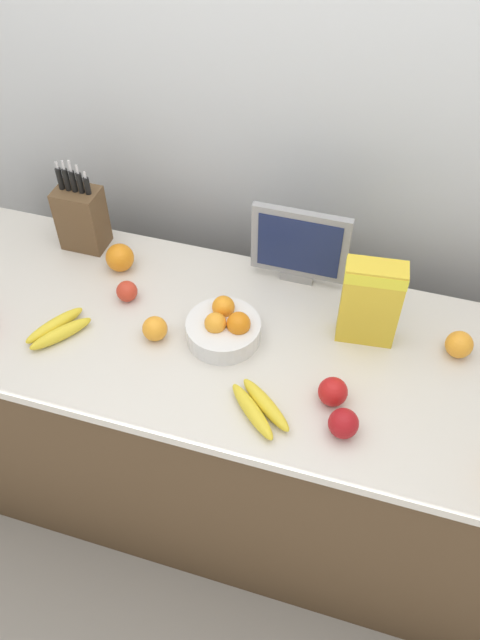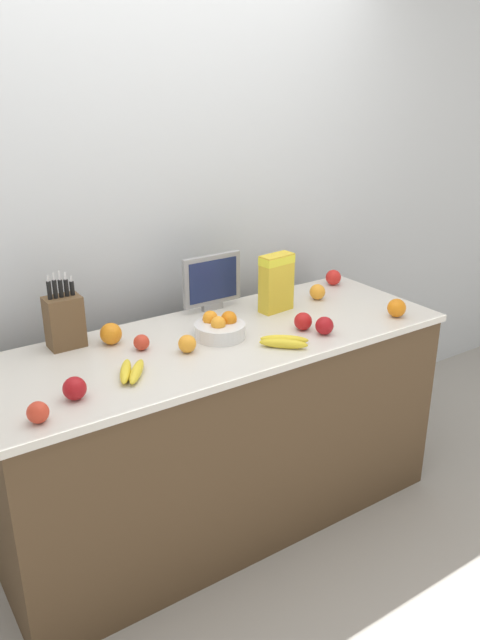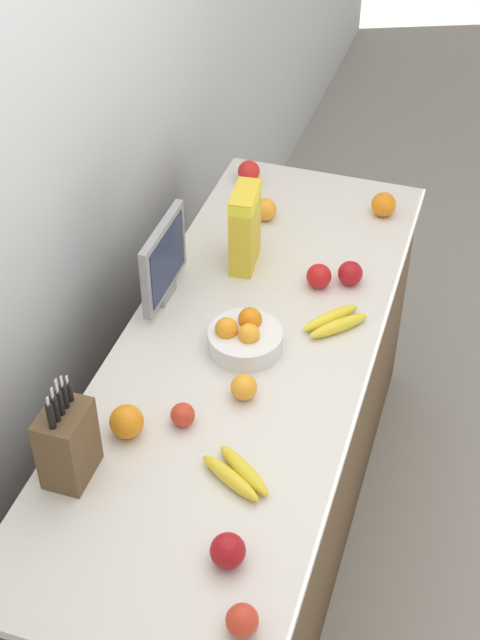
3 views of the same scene
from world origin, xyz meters
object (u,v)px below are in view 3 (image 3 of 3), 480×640
at_px(apple_middle, 242,620).
at_px(fruit_bowl, 244,338).
at_px(orange_front_left, 384,205).
at_px(apple_near_bananas, 183,415).
at_px(orange_back_center, 265,209).
at_px(orange_front_right, 127,422).
at_px(apple_front, 249,171).
at_px(small_monitor, 164,261).
at_px(knife_block, 67,442).
at_px(banana_bunch_left, 335,322).
at_px(apple_rightmost, 350,273).
at_px(orange_near_bowl, 244,387).
at_px(apple_rear, 228,551).
at_px(banana_bunch_right, 237,474).
at_px(apple_leftmost, 319,276).
at_px(cereal_box, 245,225).

bearing_deg(apple_middle, fruit_bowl, 17.36).
distance_m(fruit_bowl, orange_front_left, 0.83).
relative_size(apple_middle, orange_front_left, 0.84).
relative_size(apple_near_bananas, orange_front_left, 0.76).
height_order(apple_near_bananas, orange_back_center, orange_back_center).
bearing_deg(orange_front_right, apple_front, 3.13).
relative_size(small_monitor, orange_front_right, 3.30).
bearing_deg(orange_back_center, knife_block, 173.61).
relative_size(banana_bunch_left, apple_rightmost, 2.59).
bearing_deg(orange_front_right, orange_front_left, -19.95).
bearing_deg(orange_front_right, small_monitor, 11.20).
bearing_deg(fruit_bowl, apple_rightmost, -29.90).
xyz_separation_m(apple_near_bananas, orange_back_center, (0.97, 0.07, 0.01)).
height_order(apple_near_bananas, orange_front_right, orange_front_right).
bearing_deg(orange_near_bowl, orange_front_left, -10.99).
xyz_separation_m(apple_rear, orange_front_left, (1.48, -0.07, 0.00)).
distance_m(apple_rightmost, orange_front_right, 0.89).
bearing_deg(small_monitor, apple_near_bananas, -153.89).
xyz_separation_m(banana_bunch_right, orange_near_bowl, (0.27, 0.07, 0.02)).
bearing_deg(apple_leftmost, orange_front_right, 156.83).
relative_size(banana_bunch_right, orange_front_right, 2.31).
xyz_separation_m(apple_rightmost, orange_back_center, (0.26, 0.35, -0.00)).
relative_size(cereal_box, apple_leftmost, 3.46).
distance_m(orange_front_left, orange_front_right, 1.27).
xyz_separation_m(fruit_bowl, orange_back_center, (0.64, 0.13, -0.00)).
height_order(banana_bunch_left, orange_back_center, orange_back_center).
xyz_separation_m(knife_block, orange_front_right, (0.16, -0.08, -0.07)).
bearing_deg(apple_middle, orange_near_bowl, 17.33).
height_order(small_monitor, apple_near_bananas, small_monitor).
bearing_deg(fruit_bowl, apple_middle, -162.64).
height_order(fruit_bowl, apple_front, fruit_bowl).
height_order(knife_block, small_monitor, knife_block).
bearing_deg(apple_near_bananas, apple_middle, -147.63).
relative_size(knife_block, orange_front_right, 3.58).
xyz_separation_m(orange_front_left, orange_front_right, (-1.19, 0.43, 0.00)).
distance_m(apple_leftmost, orange_near_bowl, 0.53).
bearing_deg(knife_block, apple_rightmost, -27.13).
xyz_separation_m(cereal_box, banana_bunch_right, (-0.84, -0.25, -0.13)).
bearing_deg(small_monitor, apple_front, -3.18).
xyz_separation_m(banana_bunch_left, banana_bunch_right, (-0.63, 0.10, -0.00)).
relative_size(orange_back_center, orange_near_bowl, 1.06).
height_order(banana_bunch_left, apple_near_bananas, apple_near_bananas).
distance_m(fruit_bowl, apple_front, 0.90).
xyz_separation_m(fruit_bowl, banana_bunch_right, (-0.46, -0.13, -0.02)).
relative_size(fruit_bowl, orange_back_center, 2.78).
height_order(apple_leftmost, orange_back_center, apple_leftmost).
bearing_deg(orange_front_right, apple_middle, -134.23).
bearing_deg(fruit_bowl, knife_block, 154.84).
xyz_separation_m(banana_bunch_left, orange_front_left, (0.62, -0.02, 0.02)).
bearing_deg(knife_block, apple_middle, -117.66).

